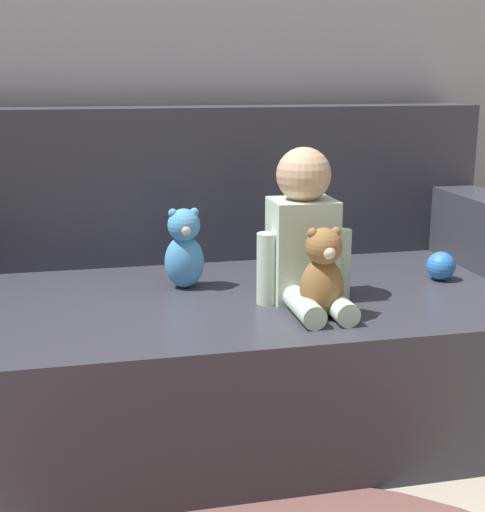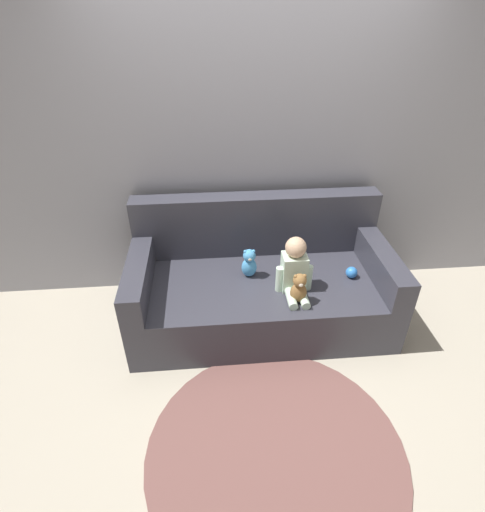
{
  "view_description": "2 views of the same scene",
  "coord_description": "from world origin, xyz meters",
  "px_view_note": "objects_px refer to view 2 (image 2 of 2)",
  "views": [
    {
      "loc": [
        -0.37,
        -2.01,
        1.04
      ],
      "look_at": [
        0.06,
        -0.09,
        0.54
      ],
      "focal_mm": 50.0,
      "sensor_mm": 36.0,
      "label": 1
    },
    {
      "loc": [
        -0.37,
        -2.49,
        2.28
      ],
      "look_at": [
        -0.15,
        -0.02,
        0.65
      ],
      "focal_mm": 28.0,
      "sensor_mm": 36.0,
      "label": 2
    }
  ],
  "objects_px": {
    "plush_toy_side": "(249,263)",
    "toy_ball": "(352,272)",
    "couch": "(260,283)",
    "person_baby": "(295,269)",
    "teddy_bear_brown": "(299,288)"
  },
  "relations": [
    {
      "from": "plush_toy_side",
      "to": "teddy_bear_brown",
      "type": "bearing_deg",
      "value": -47.42
    },
    {
      "from": "couch",
      "to": "plush_toy_side",
      "type": "height_order",
      "value": "couch"
    },
    {
      "from": "couch",
      "to": "toy_ball",
      "type": "distance_m",
      "value": 0.73
    },
    {
      "from": "couch",
      "to": "plush_toy_side",
      "type": "xyz_separation_m",
      "value": [
        -0.09,
        -0.03,
        0.22
      ]
    },
    {
      "from": "couch",
      "to": "person_baby",
      "type": "height_order",
      "value": "couch"
    },
    {
      "from": "person_baby",
      "to": "toy_ball",
      "type": "distance_m",
      "value": 0.51
    },
    {
      "from": "couch",
      "to": "plush_toy_side",
      "type": "distance_m",
      "value": 0.25
    },
    {
      "from": "person_baby",
      "to": "teddy_bear_brown",
      "type": "distance_m",
      "value": 0.16
    },
    {
      "from": "teddy_bear_brown",
      "to": "toy_ball",
      "type": "xyz_separation_m",
      "value": [
        0.48,
        0.26,
        -0.08
      ]
    },
    {
      "from": "plush_toy_side",
      "to": "toy_ball",
      "type": "xyz_separation_m",
      "value": [
        0.79,
        -0.09,
        -0.08
      ]
    },
    {
      "from": "plush_toy_side",
      "to": "couch",
      "type": "bearing_deg",
      "value": 18.07
    },
    {
      "from": "teddy_bear_brown",
      "to": "person_baby",
      "type": "bearing_deg",
      "value": 91.71
    },
    {
      "from": "couch",
      "to": "teddy_bear_brown",
      "type": "bearing_deg",
      "value": -59.11
    },
    {
      "from": "plush_toy_side",
      "to": "toy_ball",
      "type": "relative_size",
      "value": 2.72
    },
    {
      "from": "person_baby",
      "to": "plush_toy_side",
      "type": "distance_m",
      "value": 0.37
    }
  ]
}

